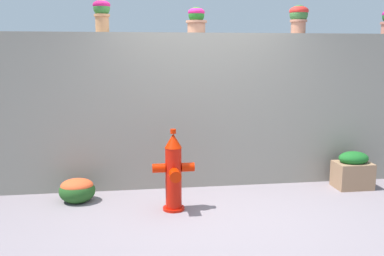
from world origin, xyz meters
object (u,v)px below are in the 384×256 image
object	(u,v)px
flower_bush_left	(77,189)
potted_plant_1	(102,12)
fire_hydrant	(174,173)
potted_plant_2	(196,19)
potted_plant_3	(299,16)
planter_box	(353,171)

from	to	relation	value
flower_bush_left	potted_plant_1	bearing A→B (deg)	56.88
flower_bush_left	fire_hydrant	bearing A→B (deg)	-21.51
fire_hydrant	potted_plant_2	bearing A→B (deg)	67.39
potted_plant_3	planter_box	xyz separation A→B (m)	(0.65, -0.52, -2.05)
potted_plant_2	potted_plant_3	world-z (taller)	potted_plant_3
potted_plant_2	fire_hydrant	bearing A→B (deg)	-112.61
potted_plant_2	planter_box	bearing A→B (deg)	-13.58
fire_hydrant	flower_bush_left	bearing A→B (deg)	158.49
potted_plant_1	fire_hydrant	size ratio (longest dim) A/B	0.43
flower_bush_left	planter_box	distance (m)	3.62
flower_bush_left	potted_plant_2	bearing A→B (deg)	19.14
potted_plant_1	fire_hydrant	xyz separation A→B (m)	(0.80, -0.97, -1.87)
potted_plant_1	potted_plant_2	world-z (taller)	potted_plant_1
potted_plant_1	potted_plant_2	size ratio (longest dim) A/B	1.22
planter_box	flower_bush_left	bearing A→B (deg)	-179.33
fire_hydrant	planter_box	distance (m)	2.53
potted_plant_1	planter_box	distance (m)	3.91
fire_hydrant	flower_bush_left	world-z (taller)	fire_hydrant
potted_plant_2	planter_box	world-z (taller)	potted_plant_2
potted_plant_3	planter_box	distance (m)	2.21
fire_hydrant	flower_bush_left	distance (m)	1.26
potted_plant_2	potted_plant_3	xyz separation A→B (m)	(1.41, 0.02, 0.05)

